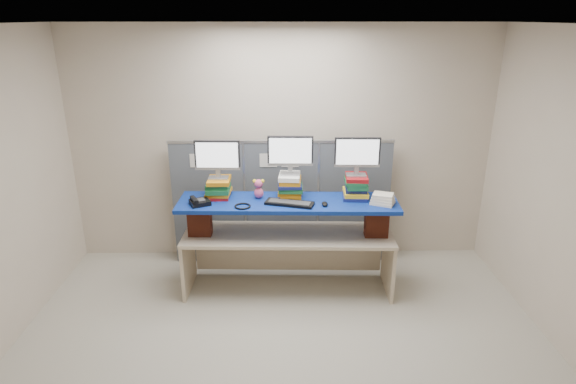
{
  "coord_description": "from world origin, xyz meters",
  "views": [
    {
      "loc": [
        -0.01,
        -3.56,
        2.85
      ],
      "look_at": [
        0.07,
        1.1,
        1.15
      ],
      "focal_mm": 30.0,
      "sensor_mm": 36.0,
      "label": 1
    }
  ],
  "objects_px": {
    "blue_board": "(288,203)",
    "desk": "(288,245)",
    "monitor_right": "(357,154)",
    "keyboard": "(289,203)",
    "desk_phone": "(199,202)",
    "monitor_center": "(290,153)",
    "monitor_left": "(217,157)"
  },
  "relations": [
    {
      "from": "monitor_center",
      "to": "desk_phone",
      "type": "relative_size",
      "value": 1.91
    },
    {
      "from": "monitor_right",
      "to": "keyboard",
      "type": "relative_size",
      "value": 0.9
    },
    {
      "from": "monitor_center",
      "to": "keyboard",
      "type": "relative_size",
      "value": 0.9
    },
    {
      "from": "monitor_right",
      "to": "desk",
      "type": "bearing_deg",
      "value": -170.55
    },
    {
      "from": "blue_board",
      "to": "keyboard",
      "type": "bearing_deg",
      "value": -80.36
    },
    {
      "from": "desk",
      "to": "monitor_right",
      "type": "bearing_deg",
      "value": 9.45
    },
    {
      "from": "monitor_center",
      "to": "keyboard",
      "type": "distance_m",
      "value": 0.52
    },
    {
      "from": "desk",
      "to": "keyboard",
      "type": "relative_size",
      "value": 4.3
    },
    {
      "from": "blue_board",
      "to": "monitor_right",
      "type": "bearing_deg",
      "value": 9.45
    },
    {
      "from": "desk",
      "to": "desk_phone",
      "type": "xyz_separation_m",
      "value": [
        -0.91,
        -0.09,
        0.54
      ]
    },
    {
      "from": "monitor_center",
      "to": "monitor_right",
      "type": "xyz_separation_m",
      "value": [
        0.69,
        -0.02,
        -0.01
      ]
    },
    {
      "from": "monitor_right",
      "to": "keyboard",
      "type": "xyz_separation_m",
      "value": [
        -0.7,
        -0.19,
        -0.46
      ]
    },
    {
      "from": "desk",
      "to": "keyboard",
      "type": "bearing_deg",
      "value": -80.36
    },
    {
      "from": "desk",
      "to": "desk_phone",
      "type": "bearing_deg",
      "value": -172.69
    },
    {
      "from": "desk",
      "to": "keyboard",
      "type": "xyz_separation_m",
      "value": [
        0.01,
        -0.1,
        0.52
      ]
    },
    {
      "from": "keyboard",
      "to": "monitor_right",
      "type": "bearing_deg",
      "value": 31.74
    },
    {
      "from": "blue_board",
      "to": "keyboard",
      "type": "xyz_separation_m",
      "value": [
        0.01,
        -0.1,
        0.04
      ]
    },
    {
      "from": "desk_phone",
      "to": "blue_board",
      "type": "bearing_deg",
      "value": -19.92
    },
    {
      "from": "monitor_right",
      "to": "desk_phone",
      "type": "height_order",
      "value": "monitor_right"
    },
    {
      "from": "monitor_right",
      "to": "blue_board",
      "type": "bearing_deg",
      "value": -170.55
    },
    {
      "from": "desk_phone",
      "to": "keyboard",
      "type": "bearing_deg",
      "value": -26.06
    },
    {
      "from": "desk",
      "to": "monitor_center",
      "type": "relative_size",
      "value": 4.76
    },
    {
      "from": "monitor_center",
      "to": "monitor_right",
      "type": "distance_m",
      "value": 0.69
    },
    {
      "from": "monitor_right",
      "to": "desk_phone",
      "type": "distance_m",
      "value": 1.69
    },
    {
      "from": "desk",
      "to": "blue_board",
      "type": "xyz_separation_m",
      "value": [
        0.0,
        0.0,
        0.49
      ]
    },
    {
      "from": "keyboard",
      "to": "monitor_center",
      "type": "bearing_deg",
      "value": 102.99
    },
    {
      "from": "monitor_center",
      "to": "keyboard",
      "type": "xyz_separation_m",
      "value": [
        -0.01,
        -0.22,
        -0.47
      ]
    },
    {
      "from": "monitor_center",
      "to": "keyboard",
      "type": "height_order",
      "value": "monitor_center"
    },
    {
      "from": "blue_board",
      "to": "desk",
      "type": "bearing_deg",
      "value": 0.0
    },
    {
      "from": "desk",
      "to": "monitor_left",
      "type": "distance_m",
      "value": 1.2
    },
    {
      "from": "blue_board",
      "to": "desk_phone",
      "type": "height_order",
      "value": "desk_phone"
    },
    {
      "from": "blue_board",
      "to": "monitor_left",
      "type": "distance_m",
      "value": 0.87
    }
  ]
}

